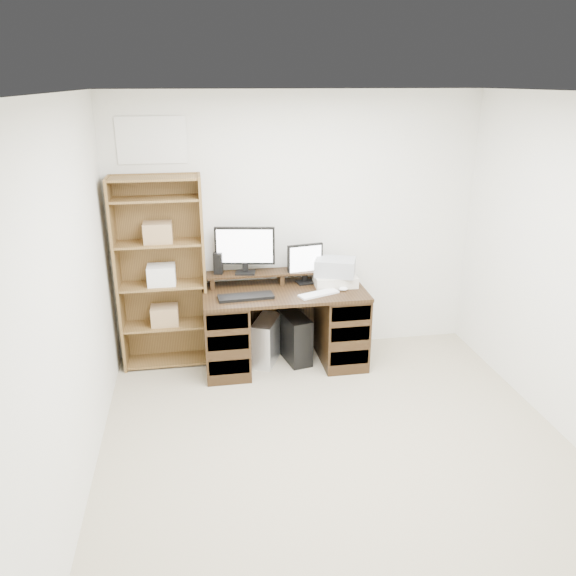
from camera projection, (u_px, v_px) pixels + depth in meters
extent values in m
cube|color=tan|center=(347.00, 471.00, 3.95)|extent=(3.50, 4.00, 0.02)
cube|color=white|center=(364.00, 92.00, 3.07)|extent=(3.50, 4.00, 0.02)
cube|color=white|center=(297.00, 227.00, 5.37)|extent=(3.50, 0.02, 2.50)
cube|color=white|center=(541.00, 559.00, 1.65)|extent=(3.50, 0.02, 2.50)
cube|color=white|center=(59.00, 324.00, 3.24)|extent=(0.02, 4.00, 2.50)
cube|color=white|center=(152.00, 140.00, 4.86)|extent=(0.60, 0.01, 0.40)
cube|color=black|center=(284.00, 292.00, 5.17)|extent=(1.50, 0.70, 0.03)
cube|color=black|center=(226.00, 333.00, 5.21)|extent=(0.40, 0.66, 0.72)
cube|color=black|center=(341.00, 325.00, 5.38)|extent=(0.40, 0.66, 0.72)
cube|color=black|center=(279.00, 312.00, 5.59)|extent=(1.48, 0.02, 0.65)
cube|color=black|center=(229.00, 367.00, 4.97)|extent=(0.36, 0.01, 0.14)
cube|color=black|center=(228.00, 343.00, 4.89)|extent=(0.36, 0.01, 0.14)
cube|color=black|center=(227.00, 322.00, 4.82)|extent=(0.36, 0.01, 0.14)
cube|color=black|center=(349.00, 358.00, 5.14)|extent=(0.36, 0.01, 0.14)
cube|color=black|center=(350.00, 334.00, 5.06)|extent=(0.36, 0.01, 0.14)
cube|color=black|center=(351.00, 313.00, 4.99)|extent=(0.36, 0.01, 0.14)
cube|color=black|center=(212.00, 282.00, 5.25)|extent=(0.04, 0.20, 0.10)
cube|color=black|center=(281.00, 278.00, 5.35)|extent=(0.04, 0.20, 0.10)
cube|color=black|center=(347.00, 274.00, 5.45)|extent=(0.04, 0.20, 0.10)
cube|color=black|center=(281.00, 272.00, 5.33)|extent=(1.40, 0.22, 0.02)
cube|color=black|center=(245.00, 273.00, 5.25)|extent=(0.20, 0.17, 0.02)
cube|color=black|center=(245.00, 266.00, 5.25)|extent=(0.06, 0.04, 0.10)
cube|color=black|center=(245.00, 246.00, 5.18)|extent=(0.55, 0.13, 0.35)
cube|color=white|center=(245.00, 246.00, 5.16)|extent=(0.51, 0.09, 0.31)
cube|color=black|center=(305.00, 282.00, 5.35)|extent=(0.18, 0.15, 0.01)
cube|color=black|center=(305.00, 276.00, 5.35)|extent=(0.05, 0.03, 0.09)
cube|color=black|center=(305.00, 260.00, 5.29)|extent=(0.35, 0.09, 0.30)
cube|color=white|center=(306.00, 260.00, 5.28)|extent=(0.31, 0.06, 0.27)
cube|color=black|center=(218.00, 263.00, 5.21)|extent=(0.10, 0.10, 0.20)
cube|color=black|center=(246.00, 297.00, 4.98)|extent=(0.50, 0.20, 0.03)
cube|color=white|center=(319.00, 294.00, 5.06)|extent=(0.40, 0.25, 0.02)
ellipsoid|color=white|center=(343.00, 289.00, 5.16)|extent=(0.10, 0.08, 0.03)
cube|color=beige|center=(335.00, 280.00, 5.30)|extent=(0.40, 0.30, 0.10)
cube|color=#A5AAB0|center=(335.00, 267.00, 5.25)|extent=(0.43, 0.37, 0.16)
cube|color=silver|center=(266.00, 340.00, 5.40)|extent=(0.35, 0.47, 0.43)
cube|color=black|center=(294.00, 337.00, 5.44)|extent=(0.29, 0.49, 0.46)
cube|color=#19FF33|center=(304.00, 337.00, 5.20)|extent=(0.01, 0.01, 0.01)
cube|color=brown|center=(118.00, 277.00, 5.06)|extent=(0.02, 0.30, 1.80)
cube|color=brown|center=(204.00, 273.00, 5.18)|extent=(0.02, 0.30, 1.80)
cube|color=brown|center=(162.00, 270.00, 5.25)|extent=(0.80, 0.01, 1.80)
cube|color=brown|center=(169.00, 360.00, 5.43)|extent=(0.75, 0.28, 0.02)
cube|color=brown|center=(166.00, 325.00, 5.30)|extent=(0.75, 0.28, 0.02)
cube|color=brown|center=(162.00, 285.00, 5.16)|extent=(0.75, 0.28, 0.02)
cube|color=brown|center=(159.00, 243.00, 5.02)|extent=(0.75, 0.28, 0.02)
cube|color=brown|center=(155.00, 199.00, 4.88)|extent=(0.75, 0.28, 0.02)
cube|color=brown|center=(153.00, 178.00, 4.82)|extent=(0.75, 0.28, 0.02)
cube|color=#A07F54|center=(165.00, 315.00, 5.26)|extent=(0.25, 0.20, 0.18)
cube|color=white|center=(162.00, 275.00, 5.12)|extent=(0.25, 0.20, 0.18)
cube|color=#A07F54|center=(158.00, 232.00, 4.98)|extent=(0.25, 0.20, 0.18)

